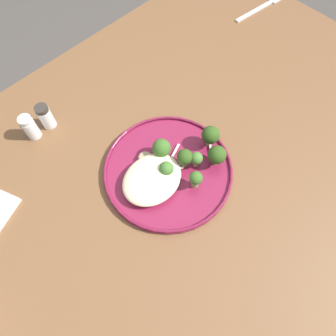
# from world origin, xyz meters

# --- Properties ---
(ground) EXTENTS (6.00, 6.00, 0.00)m
(ground) POSITION_xyz_m (0.00, 0.00, 0.00)
(ground) COLOR #47423D
(wooden_dining_table) EXTENTS (1.40, 1.00, 0.74)m
(wooden_dining_table) POSITION_xyz_m (0.00, 0.00, 0.66)
(wooden_dining_table) COLOR brown
(wooden_dining_table) RESTS_ON ground
(dinner_plate) EXTENTS (0.29, 0.29, 0.02)m
(dinner_plate) POSITION_xyz_m (-0.02, 0.03, 0.75)
(dinner_plate) COLOR maroon
(dinner_plate) RESTS_ON wooden_dining_table
(noodle_bed) EXTENTS (0.14, 0.11, 0.04)m
(noodle_bed) POSITION_xyz_m (-0.06, 0.03, 0.77)
(noodle_bed) COLOR beige
(noodle_bed) RESTS_ON dinner_plate
(seared_scallop_large_seared) EXTENTS (0.03, 0.03, 0.01)m
(seared_scallop_large_seared) POSITION_xyz_m (-0.04, 0.08, 0.76)
(seared_scallop_large_seared) COLOR beige
(seared_scallop_large_seared) RESTS_ON dinner_plate
(seared_scallop_tiny_bay) EXTENTS (0.03, 0.03, 0.01)m
(seared_scallop_tiny_bay) POSITION_xyz_m (-0.07, 0.05, 0.76)
(seared_scallop_tiny_bay) COLOR #DBB77A
(seared_scallop_tiny_bay) RESTS_ON dinner_plate
(seared_scallop_center_golden) EXTENTS (0.02, 0.02, 0.01)m
(seared_scallop_center_golden) POSITION_xyz_m (-0.07, 0.03, 0.76)
(seared_scallop_center_golden) COLOR beige
(seared_scallop_center_golden) RESTS_ON dinner_plate
(seared_scallop_left_edge) EXTENTS (0.03, 0.03, 0.01)m
(seared_scallop_left_edge) POSITION_xyz_m (-0.03, 0.01, 0.76)
(seared_scallop_left_edge) COLOR #E5C689
(seared_scallop_left_edge) RESTS_ON dinner_plate
(seared_scallop_right_edge) EXTENTS (0.03, 0.03, 0.02)m
(seared_scallop_right_edge) POSITION_xyz_m (-0.05, 0.04, 0.76)
(seared_scallop_right_edge) COLOR beige
(seared_scallop_right_edge) RESTS_ON dinner_plate
(broccoli_floret_small_sprig) EXTENTS (0.03, 0.03, 0.04)m
(broccoli_floret_small_sprig) POSITION_xyz_m (0.04, -0.01, 0.78)
(broccoli_floret_small_sprig) COLOR #89A356
(broccoli_floret_small_sprig) RESTS_ON dinner_plate
(broccoli_floret_right_tilted) EXTENTS (0.03, 0.03, 0.05)m
(broccoli_floret_right_tilted) POSITION_xyz_m (-0.03, 0.02, 0.78)
(broccoli_floret_right_tilted) COLOR #89A356
(broccoli_floret_right_tilted) RESTS_ON dinner_plate
(broccoli_floret_left_leaning) EXTENTS (0.04, 0.04, 0.05)m
(broccoli_floret_left_leaning) POSITION_xyz_m (-0.00, 0.06, 0.78)
(broccoli_floret_left_leaning) COLOR #89A356
(broccoli_floret_left_leaning) RESTS_ON dinner_plate
(broccoli_floret_near_rim) EXTENTS (0.04, 0.04, 0.06)m
(broccoli_floret_near_rim) POSITION_xyz_m (0.10, 0.01, 0.79)
(broccoli_floret_near_rim) COLOR #89A356
(broccoli_floret_near_rim) RESTS_ON dinner_plate
(broccoli_floret_beside_noodles) EXTENTS (0.03, 0.03, 0.05)m
(broccoli_floret_beside_noodles) POSITION_xyz_m (0.00, -0.04, 0.78)
(broccoli_floret_beside_noodles) COLOR #89A356
(broccoli_floret_beside_noodles) RESTS_ON dinner_plate
(broccoli_floret_rear_charred) EXTENTS (0.04, 0.04, 0.06)m
(broccoli_floret_rear_charred) POSITION_xyz_m (0.07, -0.03, 0.79)
(broccoli_floret_rear_charred) COLOR #89A356
(broccoli_floret_rear_charred) RESTS_ON dinner_plate
(broccoli_floret_tall_stalk) EXTENTS (0.03, 0.03, 0.05)m
(broccoli_floret_tall_stalk) POSITION_xyz_m (0.02, 0.01, 0.78)
(broccoli_floret_tall_stalk) COLOR #7A994C
(broccoli_floret_tall_stalk) RESTS_ON dinner_plate
(onion_sliver_long_sliver) EXTENTS (0.04, 0.01, 0.00)m
(onion_sliver_long_sliver) POSITION_xyz_m (0.02, 0.02, 0.75)
(onion_sliver_long_sliver) COLOR silver
(onion_sliver_long_sliver) RESTS_ON dinner_plate
(onion_sliver_pale_crescent) EXTENTS (0.04, 0.04, 0.00)m
(onion_sliver_pale_crescent) POSITION_xyz_m (0.10, -0.00, 0.75)
(onion_sliver_pale_crescent) COLOR silver
(onion_sliver_pale_crescent) RESTS_ON dinner_plate
(onion_sliver_curled_piece) EXTENTS (0.05, 0.02, 0.00)m
(onion_sliver_curled_piece) POSITION_xyz_m (0.02, 0.05, 0.75)
(onion_sliver_curled_piece) COLOR silver
(onion_sliver_curled_piece) RESTS_ON dinner_plate
(onion_sliver_short_strip) EXTENTS (0.05, 0.04, 0.00)m
(onion_sliver_short_strip) POSITION_xyz_m (-0.01, 0.02, 0.75)
(onion_sliver_short_strip) COLOR silver
(onion_sliver_short_strip) RESTS_ON dinner_plate
(dinner_fork) EXTENTS (0.19, 0.04, 0.00)m
(dinner_fork) POSITION_xyz_m (0.58, 0.23, 0.74)
(dinner_fork) COLOR silver
(dinner_fork) RESTS_ON wooden_dining_table
(salt_shaker) EXTENTS (0.03, 0.03, 0.07)m
(salt_shaker) POSITION_xyz_m (-0.18, 0.32, 0.77)
(salt_shaker) COLOR white
(salt_shaker) RESTS_ON wooden_dining_table
(pepper_shaker) EXTENTS (0.03, 0.03, 0.07)m
(pepper_shaker) POSITION_xyz_m (-0.13, 0.32, 0.77)
(pepper_shaker) COLOR white
(pepper_shaker) RESTS_ON wooden_dining_table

